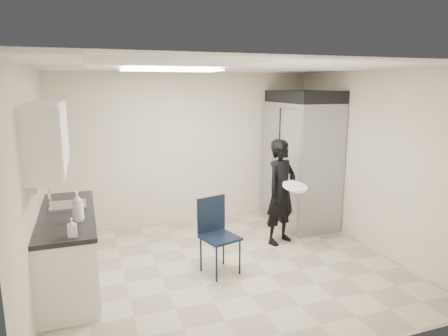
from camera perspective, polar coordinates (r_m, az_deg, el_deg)
name	(u,v)px	position (r m, az deg, el deg)	size (l,w,h in m)	color
floor	(227,267)	(5.50, 0.41, -13.94)	(4.50, 4.50, 0.00)	#B0A78A
ceiling	(227,67)	(4.96, 0.45, 14.24)	(4.50, 4.50, 0.00)	white
back_wall	(188,149)	(6.96, -5.19, 2.71)	(4.50, 4.50, 0.00)	beige
left_wall	(33,187)	(4.82, -25.64, -2.42)	(4.00, 4.00, 0.00)	beige
right_wall	(372,161)	(6.20, 20.39, 0.92)	(4.00, 4.00, 0.00)	beige
ceiling_panel	(171,70)	(5.18, -7.54, 13.70)	(1.20, 0.60, 0.02)	white
lower_counter	(69,251)	(5.24, -21.26, -10.96)	(0.60, 1.90, 0.86)	silver
countertop	(66,215)	(5.09, -21.64, -6.22)	(0.64, 1.95, 0.05)	black
sink	(69,210)	(5.34, -21.33, -5.56)	(0.42, 0.40, 0.14)	gray
faucet	(50,200)	(5.31, -23.61, -4.15)	(0.02, 0.02, 0.24)	silver
upper_cabinets	(47,136)	(4.91, -23.92, 4.21)	(0.35, 1.80, 0.75)	silver
towel_dispenser	(50,141)	(6.08, -23.61, 3.53)	(0.22, 0.30, 0.35)	black
notice_sticker_left	(35,191)	(4.93, -25.38, -3.05)	(0.00, 0.12, 0.07)	yellow
notice_sticker_right	(37,191)	(5.14, -25.12, -2.94)	(0.00, 0.12, 0.07)	yellow
commercial_fridge	(301,164)	(7.03, 10.98, 0.57)	(0.80, 1.35, 2.10)	gray
fridge_compressor	(304,97)	(6.90, 11.35, 9.97)	(0.80, 1.35, 0.20)	black
folding_chair	(220,238)	(5.16, -0.56, -9.95)	(0.42, 0.42, 0.95)	black
man_tuxedo	(281,192)	(6.11, 8.17, -3.41)	(0.59, 0.39, 1.60)	black
bucket_lid	(295,186)	(5.93, 10.10, -2.60)	(0.36, 0.36, 0.05)	silver
soap_bottle_a	(78,206)	(4.69, -20.17, -5.14)	(0.13, 0.13, 0.34)	white
soap_bottle_b	(72,227)	(4.26, -20.89, -7.92)	(0.09, 0.09, 0.19)	#AAA8B4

